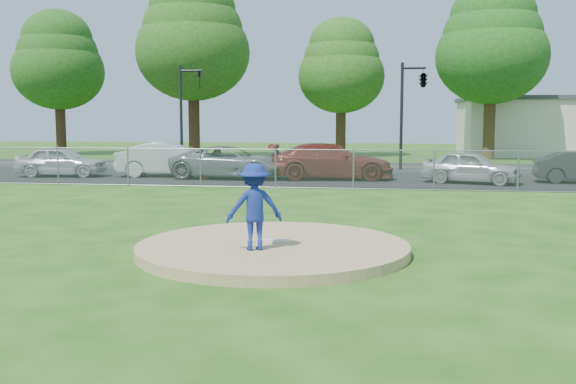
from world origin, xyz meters
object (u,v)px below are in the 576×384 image
object	(u,v)px
tree_left	(193,37)
traffic_signal_center	(421,81)
tree_center	(341,65)
parked_car_white	(169,159)
parked_car_pearl	(471,167)
traffic_signal_left	(185,106)
tree_far_left	(58,60)
parked_car_gray	(229,162)
pitcher	(254,207)
parked_car_silver	(61,161)
commercial_building	(574,126)
parked_car_darkred	(331,161)
traffic_cone	(204,170)
tree_right	(492,43)

from	to	relation	value
tree_left	traffic_signal_center	world-z (taller)	tree_left
tree_center	parked_car_white	xyz separation A→B (m)	(-6.74, -17.73, -5.67)
parked_car_pearl	traffic_signal_left	bearing A→B (deg)	82.56
tree_far_left	parked_car_gray	distance (m)	25.28
pitcher	parked_car_silver	bearing A→B (deg)	-72.48
traffic_signal_left	parked_car_silver	world-z (taller)	traffic_signal_left
pitcher	parked_car_silver	world-z (taller)	pitcher
commercial_building	traffic_signal_center	world-z (taller)	traffic_signal_center
tree_far_left	traffic_signal_left	world-z (taller)	tree_far_left
pitcher	parked_car_darkred	bearing A→B (deg)	-110.34
commercial_building	parked_car_gray	size ratio (longest dim) A/B	3.14
commercial_building	traffic_cone	size ratio (longest dim) A/B	20.47
parked_car_white	parked_car_silver	bearing A→B (deg)	90.95
tree_right	parked_car_white	distance (m)	23.97
tree_far_left	parked_car_darkred	world-z (taller)	tree_far_left
tree_center	traffic_signal_center	size ratio (longest dim) A/B	1.76
parked_car_gray	tree_right	bearing A→B (deg)	-36.96
tree_center	parked_car_darkred	bearing A→B (deg)	-87.40
tree_far_left	tree_center	distance (m)	21.03
tree_left	parked_car_pearl	xyz separation A→B (m)	(16.71, -15.98, -7.55)
commercial_building	pitcher	xyz separation A→B (m)	(-16.24, -38.67, -1.14)
tree_right	traffic_signal_center	xyz separation A→B (m)	(-5.03, -10.00, -3.04)
tree_center	parked_car_pearl	world-z (taller)	tree_center
traffic_cone	parked_car_silver	distance (m)	6.92
parked_car_pearl	parked_car_gray	bearing A→B (deg)	104.83
traffic_signal_center	parked_car_darkred	size ratio (longest dim) A/B	1.02
parked_car_gray	commercial_building	bearing A→B (deg)	-39.78
tree_far_left	tree_center	world-z (taller)	tree_far_left
parked_car_gray	pitcher	bearing A→B (deg)	-161.53
tree_center	traffic_cone	xyz separation A→B (m)	(-4.78, -18.77, -6.06)
tree_center	parked_car_white	bearing A→B (deg)	-110.82
traffic_signal_left	parked_car_gray	distance (m)	7.97
tree_right	pitcher	bearing A→B (deg)	-105.79
parked_car_gray	parked_car_silver	bearing A→B (deg)	94.35
pitcher	parked_car_white	xyz separation A→B (m)	(-7.51, 16.94, -0.21)
tree_right	parked_car_white	size ratio (longest dim) A/B	2.42
tree_left	parked_car_darkred	xyz separation A→B (m)	(10.82, -15.08, -7.44)
tree_center	traffic_cone	size ratio (longest dim) A/B	12.29
tree_right	pitcher	world-z (taller)	tree_right
tree_right	parked_car_white	xyz separation A→B (m)	(-16.74, -15.73, -6.85)
pitcher	parked_car_white	world-z (taller)	pitcher
parked_car_silver	tree_center	bearing A→B (deg)	-37.73
traffic_signal_left	traffic_signal_center	bearing A→B (deg)	-0.00
traffic_cone	commercial_building	bearing A→B (deg)	46.27
parked_car_white	commercial_building	bearing A→B (deg)	-55.75
parked_car_silver	parked_car_pearl	bearing A→B (deg)	-96.88
tree_far_left	tree_left	bearing A→B (deg)	-10.30
traffic_signal_left	pitcher	distance (m)	24.33
pitcher	parked_car_silver	size ratio (longest dim) A/B	0.40
traffic_cone	parked_car_silver	world-z (taller)	parked_car_silver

